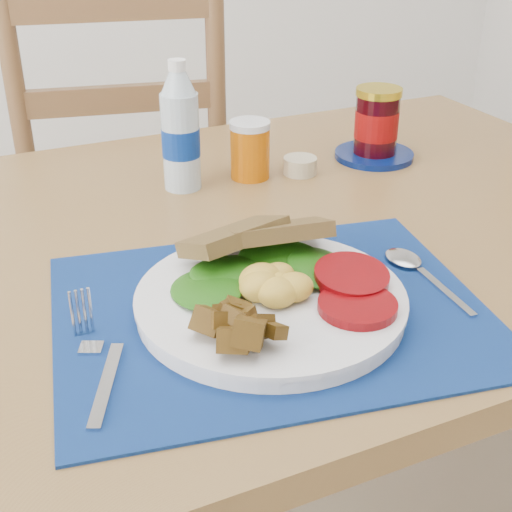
{
  "coord_description": "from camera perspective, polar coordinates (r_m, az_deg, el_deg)",
  "views": [
    {
      "loc": [
        -0.35,
        -0.64,
        1.19
      ],
      "look_at": [
        -0.05,
        0.02,
        0.8
      ],
      "focal_mm": 50.0,
      "sensor_mm": 36.0,
      "label": 1
    }
  ],
  "objects": [
    {
      "name": "ramekin",
      "position": [
        1.2,
        3.54,
        7.23
      ],
      "size": [
        0.06,
        0.06,
        0.03
      ],
      "primitive_type": "cylinder",
      "color": "tan",
      "rests_on": "table"
    },
    {
      "name": "jam_on_saucer",
      "position": [
        1.28,
        9.6,
        10.09
      ],
      "size": [
        0.14,
        0.14,
        0.12
      ],
      "color": "#051551",
      "rests_on": "table"
    },
    {
      "name": "chair_far",
      "position": [
        1.7,
        -10.59,
        7.93
      ],
      "size": [
        0.54,
        0.52,
        1.25
      ],
      "rotation": [
        0.0,
        0.0,
        2.94
      ],
      "color": "#53311E",
      "rests_on": "ground"
    },
    {
      "name": "breakfast_plate",
      "position": [
        0.8,
        0.93,
        -3.27
      ],
      "size": [
        0.3,
        0.3,
        0.07
      ],
      "rotation": [
        0.0,
        0.0,
        0.1
      ],
      "color": "silver",
      "rests_on": "placemat"
    },
    {
      "name": "water_bottle",
      "position": [
        1.13,
        -6.06,
        9.72
      ],
      "size": [
        0.06,
        0.06,
        0.2
      ],
      "color": "#ADBFCC",
      "rests_on": "table"
    },
    {
      "name": "spoon",
      "position": [
        0.92,
        12.67,
        -1.05
      ],
      "size": [
        0.04,
        0.17,
        0.01
      ],
      "rotation": [
        0.0,
        0.0,
        -0.08
      ],
      "color": "#B2B5BA",
      "rests_on": "placemat"
    },
    {
      "name": "fork",
      "position": [
        0.75,
        -12.64,
        -8.16
      ],
      "size": [
        0.07,
        0.18,
        0.0
      ],
      "rotation": [
        0.0,
        0.0,
        -0.42
      ],
      "color": "#B2B5BA",
      "rests_on": "placemat"
    },
    {
      "name": "placemat",
      "position": [
        0.82,
        1.16,
        -4.41
      ],
      "size": [
        0.54,
        0.46,
        0.0
      ],
      "primitive_type": "cube",
      "rotation": [
        0.0,
        0.0,
        -0.17
      ],
      "color": "#040533",
      "rests_on": "table"
    },
    {
      "name": "table",
      "position": [
        1.05,
        -1.63,
        -1.99
      ],
      "size": [
        1.4,
        0.9,
        0.75
      ],
      "color": "brown",
      "rests_on": "ground"
    },
    {
      "name": "juice_glass",
      "position": [
        1.18,
        -0.49,
        8.38
      ],
      "size": [
        0.06,
        0.06,
        0.09
      ],
      "primitive_type": "cylinder",
      "color": "#BE5905",
      "rests_on": "table"
    }
  ]
}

